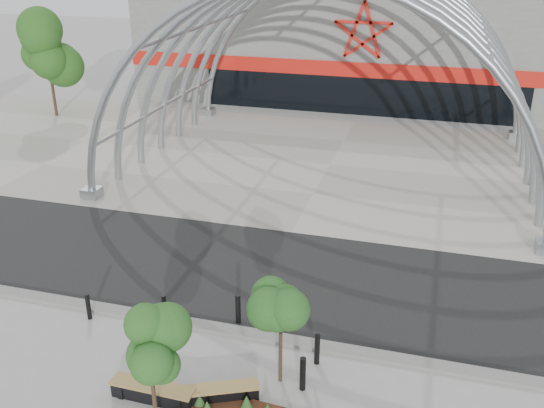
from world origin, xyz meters
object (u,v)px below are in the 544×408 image
at_px(bench_0, 153,393).
at_px(bench_1, 220,394).
at_px(bollard_2, 238,309).
at_px(street_tree_1, 281,313).
at_px(street_tree_0, 149,349).

distance_m(bench_0, bench_1, 1.79).
bearing_deg(bollard_2, bench_1, -79.15).
xyz_separation_m(street_tree_1, bollard_2, (-2.02, 2.31, -1.74)).
bearing_deg(bench_0, bollard_2, 75.22).
xyz_separation_m(street_tree_1, bench_1, (-1.35, -1.19, -2.04)).
height_order(bench_0, bench_1, bench_0).
distance_m(street_tree_0, street_tree_1, 3.59).
relative_size(street_tree_0, street_tree_1, 1.06).
xyz_separation_m(street_tree_0, bench_1, (1.22, 1.31, -2.17)).
height_order(street_tree_0, bench_1, street_tree_0).
bearing_deg(street_tree_1, bench_0, -151.43).
bearing_deg(bench_1, bollard_2, 100.85).
bearing_deg(street_tree_0, bench_0, 121.28).
bearing_deg(bench_0, bench_1, 15.63).
bearing_deg(bollard_2, street_tree_1, -48.84).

